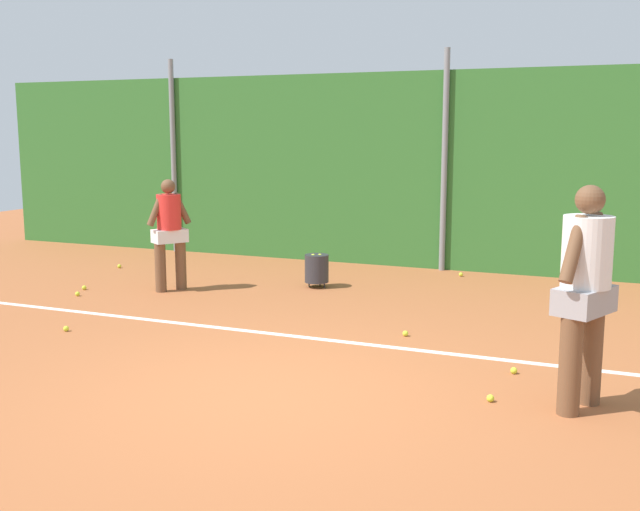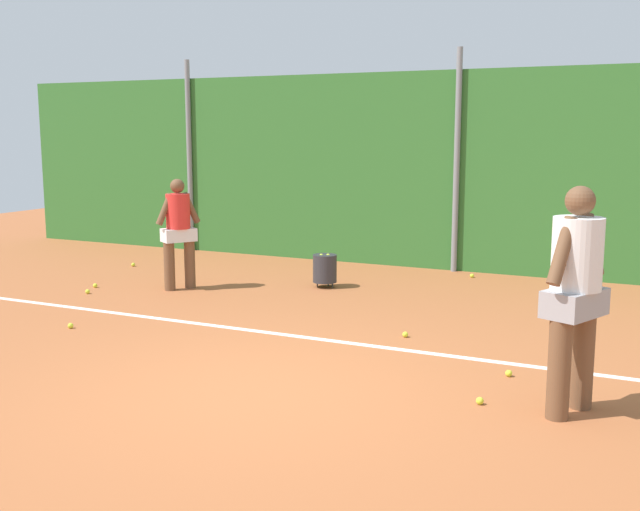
% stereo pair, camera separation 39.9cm
% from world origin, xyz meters
% --- Properties ---
extents(ground_plane, '(28.32, 28.32, 0.00)m').
position_xyz_m(ground_plane, '(0.00, 2.00, 0.00)').
color(ground_plane, '#A85B33').
extents(hedge_fence_backdrop, '(18.41, 0.25, 3.33)m').
position_xyz_m(hedge_fence_backdrop, '(0.00, 6.78, 1.67)').
color(hedge_fence_backdrop, '#33702D').
rests_on(hedge_fence_backdrop, ground_plane).
extents(fence_post_left, '(0.10, 0.10, 3.68)m').
position_xyz_m(fence_post_left, '(-5.31, 6.60, 1.84)').
color(fence_post_left, gray).
rests_on(fence_post_left, ground_plane).
extents(fence_post_center, '(0.10, 0.10, 3.68)m').
position_xyz_m(fence_post_center, '(0.00, 6.60, 1.84)').
color(fence_post_center, gray).
rests_on(fence_post_center, ground_plane).
extents(court_baseline_paint, '(13.45, 0.10, 0.01)m').
position_xyz_m(court_baseline_paint, '(0.00, 1.79, 0.00)').
color(court_baseline_paint, white).
rests_on(court_baseline_paint, ground_plane).
extents(player_foreground_near, '(0.52, 0.83, 1.91)m').
position_xyz_m(player_foreground_near, '(2.65, 0.63, 1.07)').
color(player_foreground_near, brown).
rests_on(player_foreground_near, ground_plane).
extents(player_midcourt, '(0.50, 0.60, 1.65)m').
position_xyz_m(player_midcourt, '(-3.31, 3.42, 0.93)').
color(player_midcourt, brown).
rests_on(player_midcourt, ground_plane).
extents(ball_hopper, '(0.36, 0.36, 0.51)m').
position_xyz_m(ball_hopper, '(-1.40, 4.46, 0.29)').
color(ball_hopper, '#2D2D33').
rests_on(ball_hopper, ground_plane).
extents(tennis_ball_0, '(0.07, 0.07, 0.07)m').
position_xyz_m(tennis_ball_0, '(-4.33, 2.56, 0.03)').
color(tennis_ball_0, '#CCDB33').
rests_on(tennis_ball_0, ground_plane).
extents(tennis_ball_2, '(0.07, 0.07, 0.07)m').
position_xyz_m(tennis_ball_2, '(1.99, 1.38, 0.03)').
color(tennis_ball_2, '#CCDB33').
rests_on(tennis_ball_2, ground_plane).
extents(tennis_ball_3, '(0.07, 0.07, 0.07)m').
position_xyz_m(tennis_ball_3, '(1.92, 0.50, 0.03)').
color(tennis_ball_3, '#CCDB33').
rests_on(tennis_ball_3, ground_plane).
extents(tennis_ball_4, '(0.07, 0.07, 0.07)m').
position_xyz_m(tennis_ball_4, '(-4.53, 2.94, 0.03)').
color(tennis_ball_4, '#CCDB33').
rests_on(tennis_ball_4, ground_plane).
extents(tennis_ball_5, '(0.07, 0.07, 0.07)m').
position_xyz_m(tennis_ball_5, '(-5.18, 4.64, 0.03)').
color(tennis_ball_5, '#CCDB33').
rests_on(tennis_ball_5, ground_plane).
extents(tennis_ball_7, '(0.07, 0.07, 0.07)m').
position_xyz_m(tennis_ball_7, '(0.43, 6.16, 0.03)').
color(tennis_ball_7, '#CCDB33').
rests_on(tennis_ball_7, ground_plane).
extents(tennis_ball_9, '(0.07, 0.07, 0.07)m').
position_xyz_m(tennis_ball_9, '(-3.14, 0.95, 0.03)').
color(tennis_ball_9, '#CCDB33').
rests_on(tennis_ball_9, ground_plane).
extents(tennis_ball_10, '(0.07, 0.07, 0.07)m').
position_xyz_m(tennis_ball_10, '(0.63, 2.29, 0.03)').
color(tennis_ball_10, '#CCDB33').
rests_on(tennis_ball_10, ground_plane).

